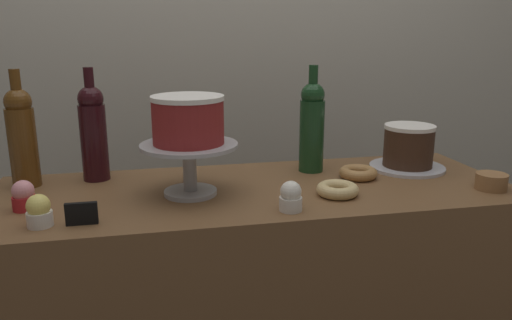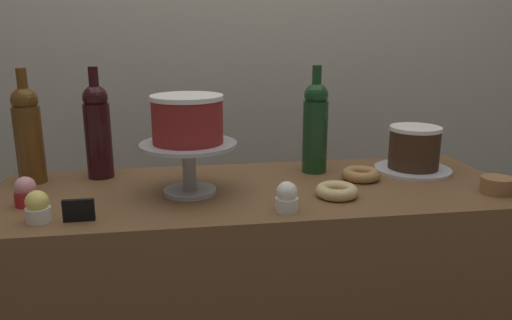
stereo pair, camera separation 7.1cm
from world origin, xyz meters
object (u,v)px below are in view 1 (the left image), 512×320
object	(u,v)px
price_sign_chalkboard	(82,214)
cookie_stack	(491,181)
wine_bottle_green	(312,125)
wine_bottle_amber	(22,136)
donut_glazed	(338,189)
wine_bottle_dark_red	(93,131)
cupcake_vanilla	(291,197)
donut_maple	(358,173)
chocolate_round_cake	(409,146)
cupcake_strawberry	(24,196)
cupcake_lemon	(39,211)
white_layer_cake	(188,120)
cake_stand_pedestal	(189,160)

from	to	relation	value
price_sign_chalkboard	cookie_stack	bearing A→B (deg)	2.00
wine_bottle_green	wine_bottle_amber	bearing A→B (deg)	178.83
donut_glazed	cookie_stack	bearing A→B (deg)	-4.95
wine_bottle_amber	price_sign_chalkboard	world-z (taller)	wine_bottle_amber
wine_bottle_dark_red	wine_bottle_amber	xyz separation A→B (m)	(-0.19, -0.03, 0.00)
cupcake_vanilla	donut_maple	size ratio (longest dim) A/B	0.66
chocolate_round_cake	cupcake_vanilla	size ratio (longest dim) A/B	2.09
wine_bottle_amber	wine_bottle_green	distance (m)	0.83
wine_bottle_amber	wine_bottle_green	world-z (taller)	same
cupcake_strawberry	wine_bottle_dark_red	bearing A→B (deg)	57.46
cupcake_lemon	donut_maple	bearing A→B (deg)	13.48
cupcake_vanilla	wine_bottle_amber	bearing A→B (deg)	152.75
white_layer_cake	wine_bottle_green	xyz separation A→B (m)	(0.39, 0.15, -0.06)
chocolate_round_cake	wine_bottle_green	size ratio (longest dim) A/B	0.48
cookie_stack	price_sign_chalkboard	bearing A→B (deg)	-178.00
donut_glazed	price_sign_chalkboard	world-z (taller)	price_sign_chalkboard
cupcake_strawberry	wine_bottle_amber	bearing A→B (deg)	100.46
cupcake_vanilla	donut_glazed	xyz separation A→B (m)	(0.15, 0.08, -0.02)
cupcake_lemon	price_sign_chalkboard	distance (m)	0.09
wine_bottle_green	donut_glazed	xyz separation A→B (m)	(-0.01, -0.24, -0.13)
price_sign_chalkboard	wine_bottle_green	bearing A→B (deg)	26.39
donut_maple	wine_bottle_dark_red	bearing A→B (deg)	168.95
cupcake_vanilla	donut_glazed	world-z (taller)	cupcake_vanilla
cake_stand_pedestal	wine_bottle_dark_red	size ratio (longest dim) A/B	0.78
cake_stand_pedestal	wine_bottle_green	world-z (taller)	wine_bottle_green
cake_stand_pedestal	cookie_stack	bearing A→B (deg)	-8.85
wine_bottle_dark_red	price_sign_chalkboard	distance (m)	0.38
chocolate_round_cake	cupcake_strawberry	xyz separation A→B (m)	(-1.10, -0.15, -0.04)
wine_bottle_green	cupcake_strawberry	xyz separation A→B (m)	(-0.79, -0.19, -0.11)
white_layer_cake	wine_bottle_amber	distance (m)	0.48
donut_glazed	price_sign_chalkboard	bearing A→B (deg)	-173.30
cake_stand_pedestal	donut_glazed	size ratio (longest dim) A/B	2.28
white_layer_cake	chocolate_round_cake	xyz separation A→B (m)	(0.69, 0.11, -0.13)
chocolate_round_cake	donut_glazed	xyz separation A→B (m)	(-0.31, -0.20, -0.06)
donut_maple	donut_glazed	bearing A→B (deg)	-130.46
chocolate_round_cake	price_sign_chalkboard	bearing A→B (deg)	-163.77
cupcake_strawberry	price_sign_chalkboard	xyz separation A→B (m)	(0.15, -0.13, -0.01)
chocolate_round_cake	wine_bottle_dark_red	xyz separation A→B (m)	(-0.95, 0.09, 0.07)
cupcake_lemon	price_sign_chalkboard	bearing A→B (deg)	-6.56
wine_bottle_amber	donut_maple	size ratio (longest dim) A/B	2.91
cupcake_strawberry	cupcake_lemon	bearing A→B (deg)	-64.01
cake_stand_pedestal	cupcake_strawberry	size ratio (longest dim) A/B	3.44
chocolate_round_cake	donut_maple	xyz separation A→B (m)	(-0.19, -0.06, -0.06)
wine_bottle_amber	cake_stand_pedestal	bearing A→B (deg)	-21.16
cake_stand_pedestal	price_sign_chalkboard	bearing A→B (deg)	-147.36
wine_bottle_green	wine_bottle_dark_red	bearing A→B (deg)	176.26
cake_stand_pedestal	cupcake_strawberry	xyz separation A→B (m)	(-0.41, -0.03, -0.06)
cake_stand_pedestal	cookie_stack	xyz separation A→B (m)	(0.81, -0.13, -0.07)
wine_bottle_dark_red	donut_maple	bearing A→B (deg)	-11.05
wine_bottle_dark_red	white_layer_cake	bearing A→B (deg)	-37.34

